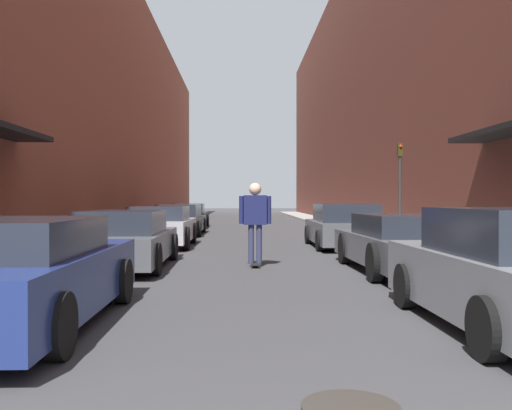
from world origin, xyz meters
The scene contains 15 objects.
ground centered at (0.00, 23.85, 0.00)m, with size 131.15×131.15×0.00m, color #38383A.
curb_strip_left centered at (-4.81, 29.81, 0.06)m, with size 1.80×59.61×0.12m.
curb_strip_right centered at (4.81, 29.81, 0.06)m, with size 1.80×59.61×0.12m.
building_row_left centered at (-7.71, 29.80, 6.40)m, with size 4.90×59.61×12.80m.
building_row_right centered at (7.71, 29.80, 7.47)m, with size 4.90×59.61×14.95m.
parked_car_left_0 centered at (-2.90, 5.52, 0.61)m, with size 2.07×4.58×1.25m.
parked_car_left_1 centered at (-2.78, 11.20, 0.59)m, with size 1.90×4.64×1.23m.
parked_car_left_2 centered at (-2.77, 16.50, 0.61)m, with size 2.00×4.03×1.25m.
parked_car_left_3 centered at (-2.81, 22.41, 0.60)m, with size 1.98×4.74×1.25m.
parked_car_left_4 centered at (-2.98, 28.30, 0.61)m, with size 1.95×4.53×1.24m.
parked_car_right_1 centered at (2.98, 10.27, 0.58)m, with size 2.03×4.72×1.16m.
parked_car_right_2 centered at (2.86, 16.11, 0.63)m, with size 2.06×4.31×1.32m.
skateboarder centered at (0.02, 11.30, 1.12)m, with size 0.70×0.78×1.82m.
manhole_cover centered at (0.47, 2.90, 0.01)m, with size 0.70×0.70×0.02m.
traffic_light centered at (5.17, 18.31, 2.15)m, with size 0.16×0.22×3.26m.
Camera 1 is at (-0.31, -1.06, 1.47)m, focal length 40.00 mm.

